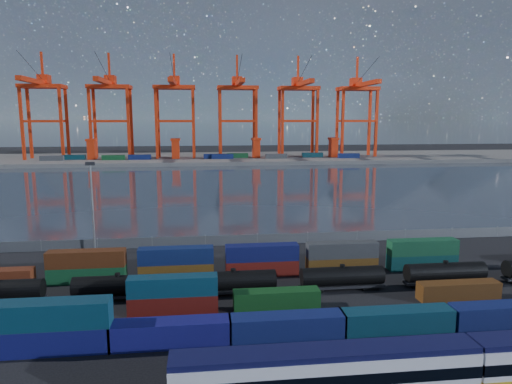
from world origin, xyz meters
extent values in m
plane|color=black|center=(0.00, 0.00, 0.00)|extent=(700.00, 700.00, 0.00)
plane|color=#2C333F|center=(0.00, 105.00, 0.01)|extent=(700.00, 700.00, 0.00)
cube|color=#514F4C|center=(0.00, 210.00, 1.00)|extent=(700.00, 70.00, 2.00)
cone|color=#1E2630|center=(-600.00, 1600.00, 210.00)|extent=(1000.00, 1000.00, 420.00)
cone|color=#1E2630|center=(-200.00, 1600.00, 260.00)|extent=(1100.00, 1100.00, 520.00)
cone|color=#1E2630|center=(200.00, 1600.00, 230.00)|extent=(1040.00, 1040.00, 460.00)
cone|color=#1E2630|center=(600.00, 1600.00, 190.00)|extent=(960.00, 960.00, 380.00)
cone|color=#1E2630|center=(950.00, 1600.00, 150.00)|extent=(840.00, 840.00, 300.00)
cube|color=silver|center=(-0.35, -23.00, 2.99)|extent=(25.80, 3.10, 3.92)
cube|color=black|center=(-0.35, -23.00, 5.21)|extent=(25.80, 2.79, 0.52)
cube|color=black|center=(-0.35, -23.00, 3.41)|extent=(25.83, 3.19, 1.03)
cube|color=#111256|center=(-26.55, -10.35, 1.40)|extent=(12.89, 2.62, 2.79)
cube|color=#0D3347|center=(-26.55, -10.35, 4.19)|extent=(12.89, 2.62, 2.79)
cube|color=navy|center=(-13.93, -10.35, 1.40)|extent=(12.89, 2.62, 2.79)
cube|color=navy|center=(-1.26, -10.35, 1.40)|extent=(12.89, 2.62, 2.79)
cube|color=#0D3447|center=(11.41, -10.35, 1.40)|extent=(12.89, 2.62, 2.79)
cube|color=#101A52|center=(24.67, -10.35, 1.40)|extent=(12.89, 2.62, 2.79)
cube|color=#58110D|center=(-14.21, -2.02, 1.21)|extent=(11.13, 2.26, 2.41)
cube|color=#0E354A|center=(-14.21, -2.02, 3.62)|extent=(11.13, 2.26, 2.41)
cube|color=#124318|center=(-1.09, -2.02, 1.21)|extent=(11.13, 2.26, 2.41)
cube|color=#502C10|center=(23.83, -2.02, 1.21)|extent=(11.13, 2.26, 2.41)
cube|color=#144B26|center=(-27.66, 10.56, 1.22)|extent=(11.30, 2.30, 2.45)
cube|color=#502510|center=(-27.66, 10.56, 3.67)|extent=(11.30, 2.30, 2.45)
cube|color=brown|center=(-14.50, 10.56, 1.22)|extent=(11.30, 2.30, 2.45)
cube|color=#0F1E4F|center=(-14.50, 10.56, 3.67)|extent=(11.30, 2.30, 2.45)
cube|color=maroon|center=(-1.34, 10.56, 1.22)|extent=(11.30, 2.30, 2.45)
cube|color=#0F144E|center=(-1.34, 10.56, 3.67)|extent=(11.30, 2.30, 2.45)
cube|color=#5C3A12|center=(11.44, 10.56, 1.22)|extent=(11.30, 2.30, 2.45)
cube|color=#37393B|center=(11.44, 10.56, 3.67)|extent=(11.30, 2.30, 2.45)
cube|color=#0B3C3A|center=(24.89, 10.56, 1.22)|extent=(11.30, 2.30, 2.45)
cube|color=#144E2D|center=(24.89, 10.56, 3.67)|extent=(11.30, 2.30, 2.45)
cube|color=black|center=(-33.25, 3.06, 0.27)|extent=(2.26, 1.63, 0.54)
cylinder|color=black|center=(-21.83, 3.06, 2.08)|extent=(11.77, 2.63, 2.63)
cylinder|color=black|center=(-21.83, 3.06, 3.53)|extent=(0.72, 0.72, 0.45)
cube|color=black|center=(-21.83, 3.06, 0.63)|extent=(12.23, 1.81, 0.36)
cube|color=black|center=(-25.90, 3.06, 0.27)|extent=(2.26, 1.63, 0.54)
cube|color=black|center=(-17.75, 3.06, 0.27)|extent=(2.26, 1.63, 0.54)
cylinder|color=black|center=(-6.33, 3.06, 2.08)|extent=(11.77, 2.63, 2.63)
cylinder|color=black|center=(-6.33, 3.06, 3.53)|extent=(0.72, 0.72, 0.45)
cube|color=black|center=(-6.33, 3.06, 0.63)|extent=(12.23, 1.81, 0.36)
cube|color=black|center=(-10.40, 3.06, 0.27)|extent=(2.26, 1.63, 0.54)
cube|color=black|center=(-2.25, 3.06, 0.27)|extent=(2.26, 1.63, 0.54)
cylinder|color=black|center=(9.17, 3.06, 2.08)|extent=(11.77, 2.63, 2.63)
cylinder|color=black|center=(9.17, 3.06, 3.53)|extent=(0.72, 0.72, 0.45)
cube|color=black|center=(9.17, 3.06, 0.63)|extent=(12.23, 1.81, 0.36)
cube|color=black|center=(5.10, 3.06, 0.27)|extent=(2.26, 1.63, 0.54)
cube|color=black|center=(13.25, 3.06, 0.27)|extent=(2.26, 1.63, 0.54)
cylinder|color=black|center=(24.67, 3.06, 2.08)|extent=(11.77, 2.63, 2.63)
cylinder|color=black|center=(24.67, 3.06, 3.53)|extent=(0.72, 0.72, 0.45)
cube|color=black|center=(24.67, 3.06, 0.63)|extent=(12.23, 1.81, 0.36)
cube|color=black|center=(20.60, 3.06, 0.27)|extent=(2.26, 1.63, 0.54)
cube|color=black|center=(28.75, 3.06, 0.27)|extent=(2.26, 1.63, 0.54)
cube|color=#595B5E|center=(0.00, 28.00, 1.00)|extent=(160.00, 0.06, 2.00)
cylinder|color=slate|center=(-40.00, 28.00, 1.10)|extent=(0.12, 0.12, 2.20)
cylinder|color=slate|center=(-30.00, 28.00, 1.10)|extent=(0.12, 0.12, 2.20)
cylinder|color=slate|center=(-20.00, 28.00, 1.10)|extent=(0.12, 0.12, 2.20)
cylinder|color=slate|center=(-10.00, 28.00, 1.10)|extent=(0.12, 0.12, 2.20)
cylinder|color=slate|center=(0.00, 28.00, 1.10)|extent=(0.12, 0.12, 2.20)
cylinder|color=slate|center=(10.00, 28.00, 1.10)|extent=(0.12, 0.12, 2.20)
cylinder|color=slate|center=(20.00, 28.00, 1.10)|extent=(0.12, 0.12, 2.20)
cylinder|color=slate|center=(30.00, 28.00, 1.10)|extent=(0.12, 0.12, 2.20)
cylinder|color=slate|center=(40.00, 28.00, 1.10)|extent=(0.12, 0.12, 2.20)
cylinder|color=slate|center=(50.00, 28.00, 1.10)|extent=(0.12, 0.12, 2.20)
cylinder|color=slate|center=(-30.00, 26.00, 8.00)|extent=(0.36, 0.36, 16.00)
cube|color=black|center=(-30.00, 26.00, 16.30)|extent=(1.60, 0.40, 0.60)
cube|color=red|center=(-105.02, 199.53, 20.50)|extent=(1.46, 1.46, 41.01)
cube|color=red|center=(-105.02, 210.47, 20.50)|extent=(1.46, 1.46, 41.01)
cube|color=red|center=(-84.98, 199.53, 20.50)|extent=(1.46, 1.46, 41.01)
cube|color=red|center=(-84.98, 210.47, 20.50)|extent=(1.46, 1.46, 41.01)
cube|color=red|center=(-95.00, 199.53, 22.55)|extent=(20.05, 1.28, 1.28)
cube|color=red|center=(-95.00, 210.47, 22.55)|extent=(20.05, 1.28, 1.28)
cube|color=red|center=(-95.00, 205.00, 41.01)|extent=(22.78, 12.76, 2.00)
cube|color=red|center=(-95.00, 194.07, 42.83)|extent=(2.73, 43.74, 2.28)
cube|color=red|center=(-95.00, 208.64, 45.11)|extent=(5.47, 7.29, 4.56)
cube|color=red|center=(-95.00, 206.82, 51.94)|extent=(1.09, 1.09, 14.58)
cylinder|color=black|center=(-95.00, 191.88, 49.21)|extent=(0.22, 37.51, 12.37)
cube|color=red|center=(-70.02, 199.53, 20.50)|extent=(1.46, 1.46, 41.01)
cube|color=red|center=(-70.02, 210.47, 20.50)|extent=(1.46, 1.46, 41.01)
cube|color=red|center=(-49.98, 199.53, 20.50)|extent=(1.46, 1.46, 41.01)
cube|color=red|center=(-49.98, 210.47, 20.50)|extent=(1.46, 1.46, 41.01)
cube|color=red|center=(-60.00, 199.53, 22.55)|extent=(20.05, 1.28, 1.28)
cube|color=red|center=(-60.00, 210.47, 22.55)|extent=(20.05, 1.28, 1.28)
cube|color=red|center=(-60.00, 205.00, 41.01)|extent=(22.78, 12.76, 2.00)
cube|color=red|center=(-60.00, 194.07, 42.83)|extent=(2.73, 43.74, 2.28)
cube|color=red|center=(-60.00, 208.64, 45.11)|extent=(5.47, 7.29, 4.56)
cube|color=red|center=(-60.00, 206.82, 51.94)|extent=(1.09, 1.09, 14.58)
cylinder|color=black|center=(-60.00, 191.88, 49.21)|extent=(0.22, 37.51, 12.37)
cube|color=red|center=(-35.02, 199.53, 20.50)|extent=(1.46, 1.46, 41.01)
cube|color=red|center=(-35.02, 210.47, 20.50)|extent=(1.46, 1.46, 41.01)
cube|color=red|center=(-14.98, 199.53, 20.50)|extent=(1.46, 1.46, 41.01)
cube|color=red|center=(-14.98, 210.47, 20.50)|extent=(1.46, 1.46, 41.01)
cube|color=red|center=(-25.00, 199.53, 22.55)|extent=(20.05, 1.28, 1.28)
cube|color=red|center=(-25.00, 210.47, 22.55)|extent=(20.05, 1.28, 1.28)
cube|color=red|center=(-25.00, 205.00, 41.01)|extent=(22.78, 12.76, 2.00)
cube|color=red|center=(-25.00, 194.07, 42.83)|extent=(2.73, 43.74, 2.28)
cube|color=red|center=(-25.00, 208.64, 45.11)|extent=(5.47, 7.29, 4.56)
cube|color=red|center=(-25.00, 206.82, 51.94)|extent=(1.09, 1.09, 14.58)
cylinder|color=black|center=(-25.00, 191.88, 49.21)|extent=(0.22, 37.51, 12.37)
cube|color=red|center=(-0.02, 199.53, 20.50)|extent=(1.46, 1.46, 41.01)
cube|color=red|center=(-0.02, 210.47, 20.50)|extent=(1.46, 1.46, 41.01)
cube|color=red|center=(20.02, 199.53, 20.50)|extent=(1.46, 1.46, 41.01)
cube|color=red|center=(20.02, 210.47, 20.50)|extent=(1.46, 1.46, 41.01)
cube|color=red|center=(10.00, 199.53, 22.55)|extent=(20.05, 1.28, 1.28)
cube|color=red|center=(10.00, 210.47, 22.55)|extent=(20.05, 1.28, 1.28)
cube|color=red|center=(10.00, 205.00, 41.01)|extent=(22.78, 12.76, 2.00)
cube|color=red|center=(10.00, 194.07, 42.83)|extent=(2.73, 43.74, 2.28)
cube|color=red|center=(10.00, 208.64, 45.11)|extent=(5.47, 7.29, 4.56)
cube|color=red|center=(10.00, 206.82, 51.94)|extent=(1.09, 1.09, 14.58)
cylinder|color=black|center=(10.00, 191.88, 49.21)|extent=(0.22, 37.51, 12.37)
cube|color=red|center=(34.98, 199.53, 20.50)|extent=(1.46, 1.46, 41.01)
cube|color=red|center=(34.98, 210.47, 20.50)|extent=(1.46, 1.46, 41.01)
cube|color=red|center=(55.02, 199.53, 20.50)|extent=(1.46, 1.46, 41.01)
cube|color=red|center=(55.02, 210.47, 20.50)|extent=(1.46, 1.46, 41.01)
cube|color=red|center=(45.00, 199.53, 22.55)|extent=(20.05, 1.28, 1.28)
cube|color=red|center=(45.00, 210.47, 22.55)|extent=(20.05, 1.28, 1.28)
cube|color=red|center=(45.00, 205.00, 41.01)|extent=(22.78, 12.76, 2.00)
cube|color=red|center=(45.00, 194.07, 42.83)|extent=(2.73, 43.74, 2.28)
cube|color=red|center=(45.00, 208.64, 45.11)|extent=(5.47, 7.29, 4.56)
cube|color=red|center=(45.00, 206.82, 51.94)|extent=(1.09, 1.09, 14.58)
cylinder|color=black|center=(45.00, 191.88, 49.21)|extent=(0.22, 37.51, 12.37)
cube|color=red|center=(69.98, 199.53, 20.50)|extent=(1.46, 1.46, 41.01)
cube|color=red|center=(69.98, 210.47, 20.50)|extent=(1.46, 1.46, 41.01)
cube|color=red|center=(90.02, 199.53, 20.50)|extent=(1.46, 1.46, 41.01)
cube|color=red|center=(90.02, 210.47, 20.50)|extent=(1.46, 1.46, 41.01)
cube|color=red|center=(80.00, 199.53, 22.55)|extent=(20.05, 1.28, 1.28)
cube|color=red|center=(80.00, 210.47, 22.55)|extent=(20.05, 1.28, 1.28)
cube|color=red|center=(80.00, 205.00, 41.01)|extent=(22.78, 12.76, 2.00)
cube|color=red|center=(80.00, 194.07, 42.83)|extent=(2.73, 43.74, 2.28)
cube|color=red|center=(80.00, 208.64, 45.11)|extent=(5.47, 7.29, 4.56)
cube|color=red|center=(80.00, 206.82, 51.94)|extent=(1.09, 1.09, 14.58)
cylinder|color=black|center=(80.00, 191.88, 49.21)|extent=(0.22, 37.51, 12.37)
cube|color=navy|center=(0.66, 194.68, 3.30)|extent=(12.00, 2.44, 2.60)
cube|color=navy|center=(71.34, 190.93, 3.30)|extent=(12.00, 2.44, 2.60)
cube|color=navy|center=(-3.64, 196.08, 3.30)|extent=(12.00, 2.44, 2.60)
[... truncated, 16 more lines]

